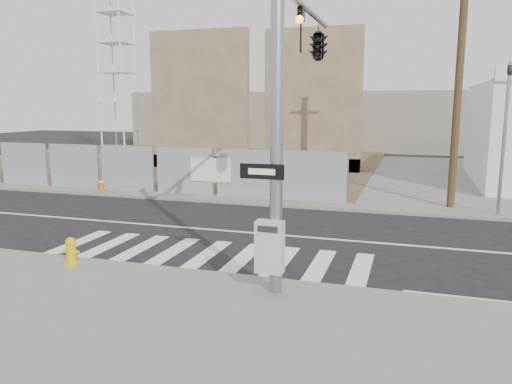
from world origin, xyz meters
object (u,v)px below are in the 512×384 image
(fire_hydrant, at_px, (71,251))
(traffic_cone_b, at_px, (40,177))
(crane_tower, at_px, (115,29))
(traffic_cone_c, at_px, (101,184))
(signal_pole, at_px, (307,68))
(traffic_cone_d, at_px, (199,185))

(fire_hydrant, bearing_deg, traffic_cone_b, 135.86)
(crane_tower, height_order, traffic_cone_c, crane_tower)
(fire_hydrant, height_order, traffic_cone_c, fire_hydrant)
(signal_pole, relative_size, crane_tower, 0.39)
(crane_tower, xyz_separation_m, fire_hydrant, (12.38, -21.60, -8.57))
(crane_tower, relative_size, traffic_cone_d, 25.99)
(signal_pole, height_order, fire_hydrant, signal_pole)
(signal_pole, relative_size, traffic_cone_d, 10.02)
(signal_pole, height_order, crane_tower, crane_tower)
(traffic_cone_c, relative_size, traffic_cone_d, 0.92)
(signal_pole, bearing_deg, traffic_cone_c, 147.94)
(signal_pole, xyz_separation_m, fire_hydrant, (-5.11, -2.55, -4.32))
(crane_tower, distance_m, fire_hydrant, 26.33)
(fire_hydrant, relative_size, traffic_cone_d, 0.97)
(fire_hydrant, bearing_deg, crane_tower, 122.26)
(crane_tower, height_order, fire_hydrant, crane_tower)
(traffic_cone_c, bearing_deg, fire_hydrant, -59.17)
(signal_pole, relative_size, traffic_cone_b, 10.16)
(traffic_cone_c, distance_m, traffic_cone_d, 4.44)
(crane_tower, bearing_deg, traffic_cone_c, -60.93)
(crane_tower, distance_m, traffic_cone_d, 18.23)
(crane_tower, relative_size, traffic_cone_c, 28.32)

